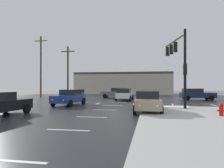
{
  "coord_description": "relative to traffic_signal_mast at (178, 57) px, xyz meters",
  "views": [
    {
      "loc": [
        3.59,
        -23.16,
        2.04
      ],
      "look_at": [
        -1.35,
        5.3,
        2.21
      ],
      "focal_mm": 34.43,
      "sensor_mm": 36.0,
      "label": 1
    }
  ],
  "objects": [
    {
      "name": "sedan_grey",
      "position": [
        -7.73,
        13.98,
        -3.76
      ],
      "size": [
        4.6,
        2.18,
        1.58
      ],
      "rotation": [
        0.0,
        0.0,
        3.19
      ],
      "color": "slate",
      "rests_on": "road_asphalt"
    },
    {
      "name": "sedan_navy",
      "position": [
        3.78,
        10.74,
        -3.76
      ],
      "size": [
        4.64,
        2.31,
        1.58
      ],
      "rotation": [
        0.0,
        0.0,
        0.08
      ],
      "color": "#141E47",
      "rests_on": "road_asphalt"
    },
    {
      "name": "fire_hydrant",
      "position": [
        1.87,
        -5.79,
        -4.07
      ],
      "size": [
        0.48,
        0.26,
        0.79
      ],
      "color": "red",
      "rests_on": "sidewalk_corner"
    },
    {
      "name": "sedan_blue",
      "position": [
        -10.5,
        0.76,
        -3.76
      ],
      "size": [
        2.41,
        4.67,
        1.58
      ],
      "rotation": [
        0.0,
        0.0,
        -1.68
      ],
      "color": "navy",
      "rests_on": "road_asphalt"
    },
    {
      "name": "utility_pole_distant",
      "position": [
        -20.73,
        13.83,
        0.82
      ],
      "size": [
        2.2,
        0.28,
        10.41
      ],
      "color": "brown",
      "rests_on": "ground_plane"
    },
    {
      "name": "sedan_tan",
      "position": [
        -2.69,
        -3.57,
        -3.76
      ],
      "size": [
        2.18,
        4.6,
        1.58
      ],
      "rotation": [
        0.0,
        0.0,
        -1.53
      ],
      "color": "tan",
      "rests_on": "road_asphalt"
    },
    {
      "name": "sedan_white",
      "position": [
        -5.81,
        8.68,
        -3.76
      ],
      "size": [
        2.12,
        4.58,
        1.58
      ],
      "rotation": [
        0.0,
        0.0,
        1.54
      ],
      "color": "white",
      "rests_on": "road_asphalt"
    },
    {
      "name": "snow_strip_curbside",
      "position": [
        -1.12,
        -0.89,
        -4.44
      ],
      "size": [
        4.0,
        1.6,
        0.06
      ],
      "primitive_type": "cube",
      "color": "white",
      "rests_on": "sidewalk_corner"
    },
    {
      "name": "utility_pole_far",
      "position": [
        -15.06,
        11.76,
        -0.34
      ],
      "size": [
        2.2,
        0.28,
        8.12
      ],
      "color": "brown",
      "rests_on": "ground_plane"
    },
    {
      "name": "road_asphalt",
      "position": [
        -6.12,
        3.11,
        -4.6
      ],
      "size": [
        44.0,
        44.0,
        0.02
      ],
      "primitive_type": "cube",
      "color": "#232326",
      "rests_on": "ground_plane"
    },
    {
      "name": "strip_building_background",
      "position": [
        -8.6,
        31.26,
        -2.1
      ],
      "size": [
        22.38,
        8.0,
        5.03
      ],
      "color": "#BCB29E",
      "rests_on": "ground_plane"
    },
    {
      "name": "traffic_signal_mast",
      "position": [
        0.0,
        0.0,
        0.0
      ],
      "size": [
        1.32,
        5.76,
        6.5
      ],
      "rotation": [
        0.0,
        0.0,
        1.76
      ],
      "color": "black",
      "rests_on": "sidewalk_corner"
    },
    {
      "name": "lane_markings",
      "position": [
        -4.92,
        1.74,
        -4.59
      ],
      "size": [
        36.15,
        36.15,
        0.01
      ],
      "color": "silver",
      "rests_on": "road_asphalt"
    },
    {
      "name": "ground_plane",
      "position": [
        -6.12,
        3.11,
        -4.61
      ],
      "size": [
        120.0,
        120.0,
        0.0
      ],
      "primitive_type": "plane",
      "color": "slate"
    }
  ]
}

